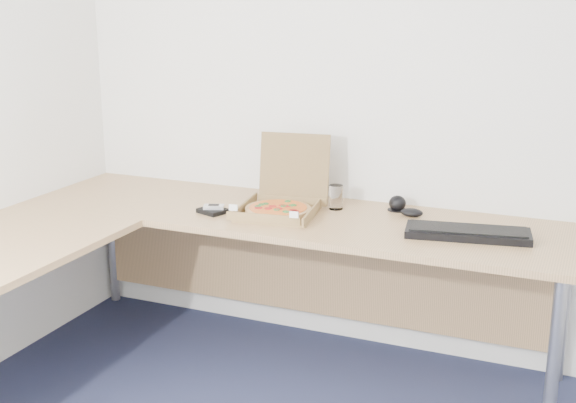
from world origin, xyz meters
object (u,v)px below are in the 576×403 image
at_px(desk, 178,237).
at_px(drinking_glass, 336,197).
at_px(wallet, 213,211).
at_px(keyboard, 468,233).
at_px(pizza_box, 280,205).

relative_size(desk, drinking_glass, 22.05).
distance_m(desk, wallet, 0.30).
distance_m(drinking_glass, keyboard, 0.66).
relative_size(pizza_box, wallet, 3.24).
bearing_deg(pizza_box, drinking_glass, 32.08).
xyz_separation_m(pizza_box, drinking_glass, (0.21, 0.17, 0.02)).
bearing_deg(keyboard, pizza_box, 169.51).
height_order(pizza_box, wallet, pizza_box).
xyz_separation_m(drinking_glass, wallet, (-0.49, -0.28, -0.05)).
relative_size(desk, keyboard, 4.99).
bearing_deg(desk, wallet, 88.62).
relative_size(desk, wallet, 20.98).
distance_m(desk, pizza_box, 0.50).
height_order(pizza_box, keyboard, pizza_box).
distance_m(drinking_glass, wallet, 0.57).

